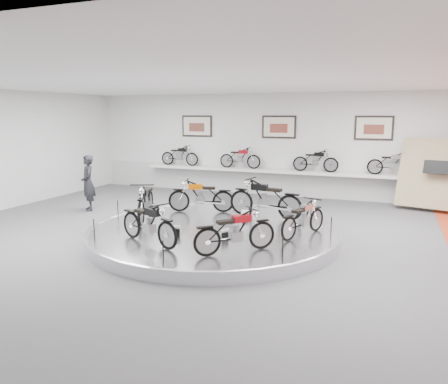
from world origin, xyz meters
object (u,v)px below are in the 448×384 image
at_px(bike_b, 265,198).
at_px(bike_c, 201,196).
at_px(bike_a, 303,218).
at_px(bike_e, 149,223).
at_px(visitor, 88,183).
at_px(bike_f, 235,231).
at_px(shelf, 276,171).
at_px(display_platform, 213,234).
at_px(bike_d, 146,201).

distance_m(bike_b, bike_c, 1.98).
xyz_separation_m(bike_a, bike_c, (-3.36, 1.51, 0.05)).
bearing_deg(bike_e, bike_a, 53.50).
bearing_deg(bike_b, bike_a, 140.97).
height_order(bike_a, visitor, visitor).
bearing_deg(bike_f, bike_b, 50.05).
height_order(bike_a, bike_e, bike_e).
bearing_deg(visitor, bike_a, 33.61).
height_order(shelf, visitor, visitor).
relative_size(bike_e, visitor, 0.88).
bearing_deg(bike_b, visitor, 7.76).
relative_size(display_platform, visitor, 3.43).
height_order(bike_b, bike_d, bike_b).
bearing_deg(shelf, bike_b, -79.18).
bearing_deg(bike_f, shelf, 53.46).
relative_size(bike_a, visitor, 0.80).
relative_size(shelf, bike_b, 5.86).
relative_size(display_platform, bike_d, 3.46).
xyz_separation_m(bike_b, bike_c, (-1.98, -0.00, -0.06)).
bearing_deg(bike_a, bike_e, 143.33).
relative_size(display_platform, bike_f, 4.01).
bearing_deg(bike_e, shelf, 106.58).
distance_m(shelf, bike_b, 4.88).
relative_size(bike_b, bike_d, 1.02).
relative_size(bike_c, visitor, 0.90).
height_order(bike_c, bike_f, bike_c).
xyz_separation_m(bike_b, visitor, (-6.14, 0.08, 0.08)).
xyz_separation_m(bike_d, bike_e, (1.22, -1.89, -0.06)).
xyz_separation_m(bike_d, visitor, (-3.18, 1.59, 0.09)).
bearing_deg(bike_d, bike_e, 11.28).
relative_size(bike_d, bike_e, 1.12).
relative_size(display_platform, shelf, 0.58).
xyz_separation_m(bike_a, bike_b, (-1.38, 1.51, 0.11)).
bearing_deg(bike_c, bike_b, 163.53).
relative_size(bike_c, bike_e, 1.02).
height_order(bike_b, bike_c, bike_b).
bearing_deg(bike_e, bike_c, 116.28).
relative_size(bike_d, bike_f, 1.16).
height_order(display_platform, bike_e, bike_e).
relative_size(bike_e, bike_f, 1.03).
height_order(bike_d, bike_f, bike_d).
height_order(bike_a, bike_b, bike_b).
bearing_deg(shelf, bike_c, -102.51).
bearing_deg(bike_f, visitor, 107.13).
distance_m(shelf, bike_c, 4.92).
bearing_deg(display_platform, bike_e, -114.90).
bearing_deg(bike_f, bike_c, 79.44).
relative_size(shelf, bike_e, 6.66).
bearing_deg(display_platform, visitor, 162.10).
distance_m(bike_c, bike_f, 4.02).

